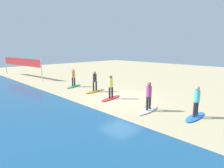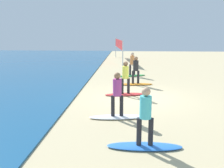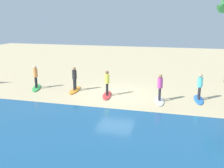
{
  "view_description": "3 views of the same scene",
  "coord_description": "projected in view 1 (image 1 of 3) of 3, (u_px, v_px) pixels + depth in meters",
  "views": [
    {
      "loc": [
        -9.19,
        9.86,
        3.7
      ],
      "look_at": [
        -0.09,
        0.95,
        1.22
      ],
      "focal_mm": 30.5,
      "sensor_mm": 36.0,
      "label": 1
    },
    {
      "loc": [
        -11.86,
        0.5,
        3.16
      ],
      "look_at": [
        -0.78,
        1.15,
        0.83
      ],
      "focal_mm": 39.83,
      "sensor_mm": 36.0,
      "label": 2
    },
    {
      "loc": [
        -3.92,
        16.05,
        5.02
      ],
      "look_at": [
        -0.09,
        1.29,
        1.04
      ],
      "focal_mm": 40.38,
      "sensor_mm": 36.0,
      "label": 3
    }
  ],
  "objects": [
    {
      "name": "surfer_blue",
      "position": [
        197.0,
        99.0,
        9.94
      ],
      "size": [
        0.32,
        0.46,
        1.64
      ],
      "color": "#232328",
      "rests_on": "surfboard_blue"
    },
    {
      "name": "volleyball_net",
      "position": [
        21.0,
        63.0,
        23.54
      ],
      "size": [
        9.04,
        1.14,
        2.5
      ],
      "color": "silver",
      "rests_on": "ground"
    },
    {
      "name": "surfboard_white",
      "position": [
        148.0,
        110.0,
        11.22
      ],
      "size": [
        0.8,
        2.15,
        0.09
      ],
      "primitive_type": "ellipsoid",
      "rotation": [
        0.0,
        0.0,
        1.69
      ],
      "color": "white",
      "rests_on": "ground"
    },
    {
      "name": "surfer_red",
      "position": [
        111.0,
        85.0,
        13.66
      ],
      "size": [
        0.32,
        0.45,
        1.64
      ],
      "color": "#232328",
      "rests_on": "surfboard_red"
    },
    {
      "name": "surfer_white",
      "position": [
        149.0,
        94.0,
        11.04
      ],
      "size": [
        0.32,
        0.46,
        1.64
      ],
      "color": "#232328",
      "rests_on": "surfboard_white"
    },
    {
      "name": "surfer_orange",
      "position": [
        95.0,
        80.0,
        15.87
      ],
      "size": [
        0.32,
        0.46,
        1.64
      ],
      "color": "#232328",
      "rests_on": "surfboard_orange"
    },
    {
      "name": "surfer_green",
      "position": [
        73.0,
        76.0,
        17.88
      ],
      "size": [
        0.32,
        0.44,
        1.64
      ],
      "color": "#232328",
      "rests_on": "surfboard_green"
    },
    {
      "name": "surfboard_blue",
      "position": [
        195.0,
        117.0,
        10.13
      ],
      "size": [
        0.6,
        2.11,
        0.09
      ],
      "primitive_type": "ellipsoid",
      "rotation": [
        0.0,
        0.0,
        1.59
      ],
      "color": "blue",
      "rests_on": "ground"
    },
    {
      "name": "surfboard_orange",
      "position": [
        95.0,
        91.0,
        16.06
      ],
      "size": [
        0.77,
        2.15,
        0.09
      ],
      "primitive_type": "ellipsoid",
      "rotation": [
        0.0,
        0.0,
        1.67
      ],
      "color": "orange",
      "rests_on": "ground"
    },
    {
      "name": "ground_plane",
      "position": [
        120.0,
        98.0,
        13.92
      ],
      "size": [
        60.0,
        60.0,
        0.0
      ],
      "primitive_type": "plane",
      "color": "#CCB789"
    },
    {
      "name": "surfboard_green",
      "position": [
        74.0,
        86.0,
        18.07
      ],
      "size": [
        1.32,
        2.15,
        0.09
      ],
      "primitive_type": "ellipsoid",
      "rotation": [
        0.0,
        0.0,
        1.97
      ],
      "color": "green",
      "rests_on": "ground"
    },
    {
      "name": "surfboard_red",
      "position": [
        111.0,
        98.0,
        13.85
      ],
      "size": [
        0.93,
        2.17,
        0.09
      ],
      "primitive_type": "ellipsoid",
      "rotation": [
        0.0,
        0.0,
        1.75
      ],
      "color": "red",
      "rests_on": "ground"
    }
  ]
}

